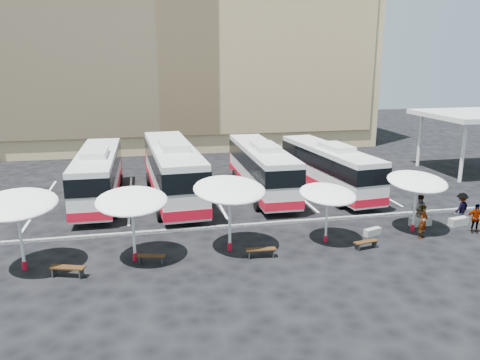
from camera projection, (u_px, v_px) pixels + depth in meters
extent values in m
plane|color=black|center=(234.00, 230.00, 27.14)|extent=(120.00, 120.00, 0.00)
cube|color=tan|center=(180.00, 34.00, 54.30)|extent=(42.00, 18.00, 25.00)
cube|color=tan|center=(188.00, 34.00, 45.81)|extent=(40.00, 0.30, 20.00)
cylinder|color=silver|center=(463.00, 153.00, 37.18)|extent=(0.30, 0.30, 4.80)
cylinder|color=silver|center=(420.00, 140.00, 42.86)|extent=(0.30, 0.30, 4.80)
cube|color=black|center=(232.00, 226.00, 27.59)|extent=(34.00, 0.25, 0.15)
cube|color=white|center=(41.00, 203.00, 32.30)|extent=(0.15, 12.00, 0.01)
cube|color=white|center=(130.00, 198.00, 33.50)|extent=(0.15, 12.00, 0.01)
cube|color=white|center=(213.00, 193.00, 34.71)|extent=(0.15, 12.00, 0.01)
cube|color=white|center=(290.00, 188.00, 35.92)|extent=(0.15, 12.00, 0.01)
cube|color=white|center=(362.00, 184.00, 37.12)|extent=(0.15, 12.00, 0.01)
cube|color=silver|center=(98.00, 174.00, 32.26)|extent=(2.66, 11.99, 2.99)
cube|color=black|center=(97.00, 166.00, 32.11)|extent=(2.72, 12.05, 1.10)
cube|color=red|center=(99.00, 189.00, 32.53)|extent=(2.72, 12.05, 0.55)
cube|color=red|center=(106.00, 166.00, 38.12)|extent=(2.55, 0.23, 1.40)
cube|color=silver|center=(95.00, 153.00, 30.89)|extent=(1.64, 3.01, 0.40)
cylinder|color=black|center=(87.00, 182.00, 35.70)|extent=(0.36, 1.00, 1.00)
cylinder|color=black|center=(120.00, 181.00, 36.17)|extent=(0.36, 1.00, 1.00)
cylinder|color=black|center=(73.00, 213.00, 28.60)|extent=(0.36, 1.00, 1.00)
cylinder|color=black|center=(115.00, 211.00, 29.07)|extent=(0.36, 1.00, 1.00)
cube|color=silver|center=(173.00, 169.00, 32.68)|extent=(3.51, 13.46, 3.33)
cube|color=black|center=(172.00, 160.00, 32.52)|extent=(3.58, 13.53, 1.22)
cube|color=red|center=(173.00, 186.00, 32.99)|extent=(3.58, 13.53, 0.61)
cube|color=red|center=(163.00, 161.00, 39.12)|extent=(2.85, 0.38, 1.55)
cube|color=silver|center=(174.00, 145.00, 31.17)|extent=(1.96, 3.42, 0.44)
cylinder|color=black|center=(149.00, 179.00, 36.37)|extent=(0.45, 1.13, 1.11)
cylinder|color=black|center=(185.00, 177.00, 37.07)|extent=(0.45, 1.13, 1.11)
cylinder|color=black|center=(160.00, 212.00, 28.59)|extent=(0.45, 1.13, 1.11)
cylinder|color=black|center=(205.00, 208.00, 29.29)|extent=(0.45, 1.13, 1.11)
cube|color=silver|center=(261.00, 167.00, 34.19)|extent=(2.61, 12.06, 3.01)
cube|color=black|center=(261.00, 159.00, 34.04)|extent=(2.67, 12.12, 1.10)
cube|color=red|center=(261.00, 182.00, 34.47)|extent=(2.67, 12.12, 0.55)
cube|color=red|center=(244.00, 160.00, 40.09)|extent=(2.57, 0.22, 1.40)
cube|color=silver|center=(265.00, 147.00, 32.81)|extent=(1.63, 3.02, 0.40)
cylinder|color=black|center=(236.00, 176.00, 37.64)|extent=(0.36, 1.01, 1.00)
cylinder|color=black|center=(266.00, 174.00, 38.13)|extent=(0.36, 1.01, 1.00)
cylinder|color=black|center=(257.00, 203.00, 30.51)|extent=(0.36, 1.01, 1.00)
cylinder|color=black|center=(294.00, 201.00, 30.99)|extent=(0.36, 1.01, 1.00)
cube|color=silver|center=(329.00, 167.00, 34.61)|extent=(3.62, 11.87, 2.92)
cube|color=black|center=(329.00, 159.00, 34.46)|extent=(3.69, 11.93, 1.07)
cube|color=red|center=(328.00, 181.00, 34.88)|extent=(3.69, 11.93, 0.54)
cube|color=red|center=(295.00, 161.00, 40.17)|extent=(2.50, 0.45, 1.36)
cube|color=silver|center=(336.00, 147.00, 33.30)|extent=(1.85, 3.06, 0.39)
cylinder|color=black|center=(294.00, 176.00, 37.74)|extent=(0.44, 1.00, 0.97)
cylinder|color=black|center=(321.00, 174.00, 38.46)|extent=(0.44, 1.00, 0.97)
cylinder|color=black|center=(339.00, 201.00, 31.02)|extent=(0.44, 1.00, 0.97)
cylinder|color=black|center=(371.00, 198.00, 31.74)|extent=(0.44, 1.00, 0.97)
cylinder|color=silver|center=(21.00, 238.00, 21.66)|extent=(0.16, 0.16, 3.19)
cylinder|color=red|center=(24.00, 265.00, 22.01)|extent=(0.25, 0.25, 0.42)
ellipsoid|color=white|center=(17.00, 204.00, 21.25)|extent=(3.89, 3.94, 1.09)
cylinder|color=silver|center=(134.00, 232.00, 22.69)|extent=(0.14, 0.14, 3.02)
cylinder|color=red|center=(135.00, 257.00, 23.02)|extent=(0.22, 0.22, 0.40)
ellipsoid|color=white|center=(132.00, 201.00, 22.30)|extent=(3.46, 3.51, 1.04)
cylinder|color=silver|center=(230.00, 221.00, 23.87)|extent=(0.18, 0.18, 3.23)
cylinder|color=red|center=(230.00, 246.00, 24.22)|extent=(0.29, 0.29, 0.43)
ellipsoid|color=white|center=(230.00, 190.00, 23.45)|extent=(4.46, 4.49, 1.11)
cylinder|color=silver|center=(327.00, 219.00, 25.09)|extent=(0.15, 0.15, 2.66)
cylinder|color=red|center=(326.00, 239.00, 25.38)|extent=(0.24, 0.24, 0.36)
ellipsoid|color=white|center=(328.00, 194.00, 24.75)|extent=(3.74, 3.77, 0.91)
cylinder|color=silver|center=(415.00, 207.00, 26.65)|extent=(0.14, 0.14, 2.91)
cylinder|color=red|center=(413.00, 228.00, 26.96)|extent=(0.21, 0.21, 0.39)
ellipsoid|color=white|center=(417.00, 182.00, 26.27)|extent=(3.32, 3.36, 1.00)
cube|color=black|center=(67.00, 267.00, 21.22)|extent=(1.67, 0.92, 0.06)
cube|color=black|center=(54.00, 272.00, 21.36)|extent=(0.19, 0.41, 0.43)
cube|color=black|center=(81.00, 273.00, 21.21)|extent=(0.19, 0.41, 0.43)
cube|color=black|center=(151.00, 256.00, 22.64)|extent=(1.44, 0.73, 0.06)
cube|color=black|center=(140.00, 259.00, 22.73)|extent=(0.15, 0.35, 0.37)
cube|color=black|center=(163.00, 260.00, 22.66)|extent=(0.15, 0.35, 0.37)
cube|color=black|center=(261.00, 249.00, 23.31)|extent=(1.55, 0.53, 0.06)
cube|color=black|center=(249.00, 254.00, 23.29)|extent=(0.09, 0.39, 0.41)
cube|color=black|center=(273.00, 253.00, 23.44)|extent=(0.09, 0.39, 0.41)
cube|color=black|center=(366.00, 242.00, 24.40)|extent=(1.41, 0.61, 0.05)
cube|color=black|center=(357.00, 247.00, 24.25)|extent=(0.12, 0.35, 0.36)
cube|color=black|center=(374.00, 244.00, 24.65)|extent=(0.12, 0.35, 0.36)
cube|color=gray|center=(372.00, 232.00, 26.32)|extent=(1.12, 0.68, 0.40)
cube|color=gray|center=(420.00, 222.00, 27.84)|extent=(1.33, 0.50, 0.49)
cube|color=gray|center=(458.00, 221.00, 27.89)|extent=(1.31, 0.65, 0.47)
imported|color=black|center=(423.00, 222.00, 25.75)|extent=(0.83, 0.75, 1.89)
imported|color=black|center=(419.00, 210.00, 27.89)|extent=(1.09, 0.97, 1.84)
imported|color=black|center=(476.00, 218.00, 26.56)|extent=(1.08, 0.74, 1.71)
imported|color=black|center=(461.00, 208.00, 28.27)|extent=(1.36, 1.09, 1.84)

